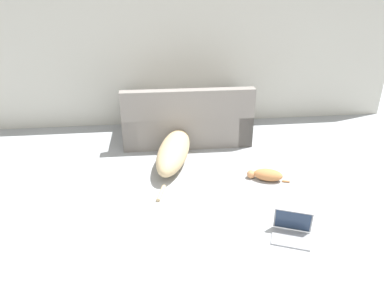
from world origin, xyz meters
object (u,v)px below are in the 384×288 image
Objects in this scene: couch at (186,120)px; dog at (175,150)px; laptop_open at (292,228)px; cat at (266,175)px.

couch reaches higher than dog.
couch is 2.46m from laptop_open.
dog is 1.21m from cat.
cat is (1.05, -0.58, -0.11)m from dog.
laptop_open is (0.78, -2.32, -0.20)m from couch.
dog is 1.89m from laptop_open.
cat is 1.02m from laptop_open.
cat is at bearing 109.12° from laptop_open.
dog is 3.81× the size of laptop_open.
couch reaches higher than laptop_open.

